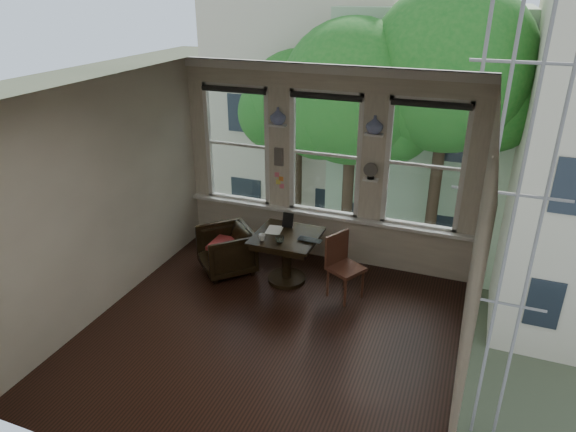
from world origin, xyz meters
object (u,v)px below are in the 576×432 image
at_px(armchair_left, 226,250).
at_px(side_chair_right, 346,268).
at_px(mug, 262,237).
at_px(table, 287,258).
at_px(laptop, 308,242).

height_order(armchair_left, side_chair_right, side_chair_right).
xyz_separation_m(side_chair_right, mug, (-1.18, -0.16, 0.33)).
bearing_deg(armchair_left, table, 48.53).
distance_m(table, armchair_left, 0.96).
bearing_deg(side_chair_right, mug, 126.87).
relative_size(table, mug, 9.36).
distance_m(armchair_left, laptop, 1.39).
distance_m(armchair_left, mug, 0.85).
bearing_deg(laptop, side_chair_right, 2.99).
relative_size(laptop, mug, 3.56).
xyz_separation_m(table, armchair_left, (-0.96, -0.06, -0.03)).
bearing_deg(armchair_left, side_chair_right, 43.17).
bearing_deg(mug, armchair_left, 162.85).
xyz_separation_m(side_chair_right, laptop, (-0.55, 0.00, 0.30)).
distance_m(side_chair_right, laptop, 0.63).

